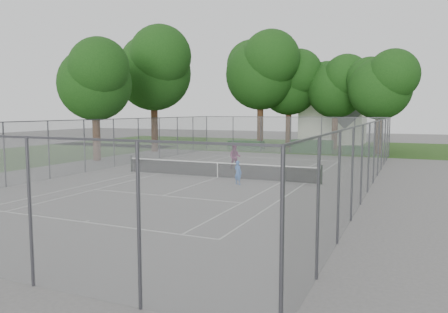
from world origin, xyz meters
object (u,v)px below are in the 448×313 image
at_px(girl_player, 238,173).
at_px(tennis_net, 217,169).
at_px(house, 333,113).
at_px(woman_player, 235,157).

bearing_deg(girl_player, tennis_net, -21.17).
distance_m(house, girl_player, 33.29).
height_order(tennis_net, house, house).
relative_size(girl_player, woman_player, 0.78).
bearing_deg(tennis_net, girl_player, -41.70).
distance_m(tennis_net, woman_player, 4.07).
bearing_deg(woman_player, tennis_net, -97.06).
xyz_separation_m(tennis_net, girl_player, (2.11, -1.88, 0.16)).
xyz_separation_m(tennis_net, house, (1.63, 31.26, 3.26)).
relative_size(tennis_net, house, 1.38).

